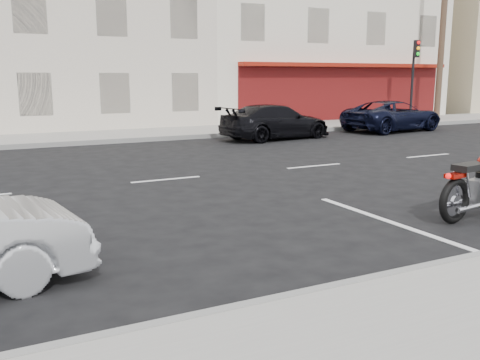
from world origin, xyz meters
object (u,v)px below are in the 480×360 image
(traffic_light, at_px, (414,70))
(car_far, at_px, (276,122))
(suv_far, at_px, (393,116))
(utility_pole, at_px, (443,25))
(fire_hydrant, at_px, (385,113))

(traffic_light, relative_size, car_far, 0.87)
(suv_far, relative_size, car_far, 1.05)
(utility_pole, bearing_deg, fire_hydrant, -178.36)
(fire_hydrant, relative_size, car_far, 0.17)
(fire_hydrant, xyz_separation_m, suv_far, (-1.94, -2.61, 0.11))
(car_far, bearing_deg, utility_pole, -82.95)
(utility_pole, relative_size, suv_far, 1.96)
(traffic_light, distance_m, fire_hydrant, 2.53)
(fire_hydrant, height_order, car_far, car_far)
(traffic_light, distance_m, suv_far, 4.64)
(fire_hydrant, height_order, suv_far, suv_far)
(traffic_light, bearing_deg, suv_far, -144.67)
(fire_hydrant, bearing_deg, car_far, -159.91)
(traffic_light, xyz_separation_m, suv_far, (-3.44, -2.44, -1.92))
(traffic_light, height_order, fire_hydrant, traffic_light)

